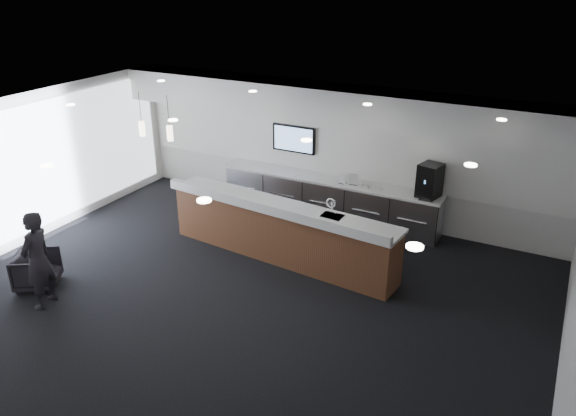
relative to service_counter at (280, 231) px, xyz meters
The scene contains 22 objects.
ground 1.62m from the service_counter, 87.74° to the right, with size 10.00×10.00×0.00m, color black.
ceiling 2.86m from the service_counter, 87.74° to the right, with size 10.00×8.00×0.02m, color black.
back_wall 2.65m from the service_counter, 88.62° to the left, with size 10.00×0.02×3.00m, color silver.
left_wall 5.25m from the service_counter, 162.93° to the right, with size 0.02×8.00×3.00m, color silver.
soffit_bulkhead 2.90m from the service_counter, 88.31° to the left, with size 10.00×0.90×0.70m, color white.
alcove_panel 2.66m from the service_counter, 88.60° to the left, with size 9.80×0.06×1.40m, color white.
window_blinds_wall 5.21m from the service_counter, 162.80° to the right, with size 0.04×7.36×2.55m, color #A9B5CB.
back_credenza 2.13m from the service_counter, 88.38° to the left, with size 5.06×0.66×0.95m.
wall_tv 2.78m from the service_counter, 111.48° to the left, with size 1.05×0.08×0.62m.
pendant_left 2.96m from the service_counter, 162.96° to the right, with size 0.12×0.12×0.30m, color #FFEBC6.
pendant_right 3.54m from the service_counter, 166.73° to the right, with size 0.12×0.12×0.30m, color #FFEBC6.
ceiling_can_lights 2.83m from the service_counter, 87.74° to the right, with size 7.00×5.00×0.02m, color silver, non-canonical shape.
service_counter is the anchor object (origin of this frame).
coffee_machine 3.18m from the service_counter, 43.21° to the left, with size 0.49×0.57×0.69m.
info_sign_left 2.09m from the service_counter, 77.52° to the left, with size 0.18×0.02×0.24m, color white.
info_sign_right 2.20m from the service_counter, 71.75° to the left, with size 0.20×0.02×0.27m, color white.
armchair 4.43m from the service_counter, 138.70° to the right, with size 0.69×0.71×0.64m, color black.
lounge_guest 4.28m from the service_counter, 129.68° to the right, with size 0.62×0.41×1.70m, color black.
cup_0 2.42m from the service_counter, 56.57° to the left, with size 0.10×0.10×0.09m, color white.
cup_1 2.34m from the service_counter, 59.48° to the left, with size 0.10×0.10×0.09m, color white.
cup_2 2.28m from the service_counter, 62.56° to the left, with size 0.10×0.10×0.09m, color white.
cup_3 2.22m from the service_counter, 65.83° to the left, with size 0.10×0.10×0.09m, color white.
Camera 1 is at (4.57, -6.98, 5.31)m, focal length 35.00 mm.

